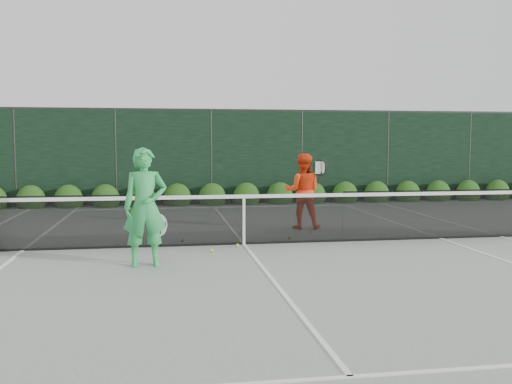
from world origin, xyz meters
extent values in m
plane|color=gray|center=(0.00, 0.00, 0.00)|extent=(80.00, 80.00, 0.00)
cube|color=black|center=(-4.20, 0.00, 0.51)|extent=(4.40, 0.01, 1.02)
cube|color=black|center=(0.00, 0.00, 0.48)|extent=(4.00, 0.01, 0.96)
cube|color=black|center=(4.20, 0.00, 0.51)|extent=(4.40, 0.01, 1.02)
cube|color=white|center=(0.00, 0.00, 0.94)|extent=(12.80, 0.03, 0.07)
cube|color=black|center=(0.00, 0.00, 0.02)|extent=(12.80, 0.02, 0.04)
cube|color=white|center=(0.00, 0.00, 0.46)|extent=(0.05, 0.03, 0.91)
imported|color=green|center=(-1.83, -1.64, 0.95)|extent=(0.73, 0.52, 1.91)
torus|color=beige|center=(-1.63, -1.54, 0.64)|extent=(0.30, 0.11, 0.30)
cylinder|color=black|center=(-1.63, -1.54, 0.40)|extent=(0.10, 0.03, 0.30)
imported|color=#F93F14|center=(1.63, 1.85, 0.87)|extent=(0.98, 0.84, 1.74)
torus|color=black|center=(1.98, 1.65, 1.42)|extent=(0.29, 0.15, 0.30)
cylinder|color=black|center=(1.98, 1.65, 1.18)|extent=(0.10, 0.03, 0.30)
cube|color=white|center=(5.49, 0.00, 0.01)|extent=(0.06, 23.77, 0.01)
cube|color=white|center=(-4.12, 0.00, 0.01)|extent=(0.06, 23.77, 0.01)
cube|color=white|center=(4.12, 0.00, 0.01)|extent=(0.06, 23.77, 0.01)
cube|color=white|center=(0.00, 11.88, 0.01)|extent=(11.03, 0.06, 0.01)
cube|color=white|center=(0.00, 6.40, 0.01)|extent=(8.23, 0.06, 0.01)
cube|color=white|center=(0.00, -6.40, 0.01)|extent=(8.23, 0.06, 0.01)
cube|color=white|center=(0.00, 0.00, 0.01)|extent=(0.06, 12.80, 0.01)
cube|color=black|center=(0.00, 7.50, 1.50)|extent=(32.00, 0.06, 3.00)
cube|color=#262826|center=(0.00, 7.50, 3.03)|extent=(32.00, 0.06, 0.06)
cylinder|color=#262826|center=(-6.00, 7.50, 1.50)|extent=(0.08, 0.08, 3.00)
cylinder|color=#262826|center=(-3.00, 7.50, 1.50)|extent=(0.08, 0.08, 3.00)
cylinder|color=#262826|center=(0.00, 7.50, 1.50)|extent=(0.08, 0.08, 3.00)
cylinder|color=#262826|center=(3.00, 7.50, 1.50)|extent=(0.08, 0.08, 3.00)
cylinder|color=#262826|center=(6.00, 7.50, 1.50)|extent=(0.08, 0.08, 3.00)
cylinder|color=#262826|center=(9.00, 7.50, 1.50)|extent=(0.08, 0.08, 3.00)
ellipsoid|color=#163C10|center=(-5.50, 7.15, 0.23)|extent=(0.86, 0.65, 0.94)
ellipsoid|color=#163C10|center=(-4.40, 7.15, 0.23)|extent=(0.86, 0.65, 0.94)
ellipsoid|color=#163C10|center=(-3.30, 7.15, 0.23)|extent=(0.86, 0.65, 0.94)
ellipsoid|color=#163C10|center=(-2.20, 7.15, 0.23)|extent=(0.86, 0.65, 0.94)
ellipsoid|color=#163C10|center=(-1.10, 7.15, 0.23)|extent=(0.86, 0.65, 0.94)
ellipsoid|color=#163C10|center=(0.00, 7.15, 0.23)|extent=(0.86, 0.65, 0.94)
ellipsoid|color=#163C10|center=(1.10, 7.15, 0.23)|extent=(0.86, 0.65, 0.94)
ellipsoid|color=#163C10|center=(2.20, 7.15, 0.23)|extent=(0.86, 0.65, 0.94)
ellipsoid|color=#163C10|center=(3.30, 7.15, 0.23)|extent=(0.86, 0.65, 0.94)
ellipsoid|color=#163C10|center=(4.40, 7.15, 0.23)|extent=(0.86, 0.65, 0.94)
ellipsoid|color=#163C10|center=(5.50, 7.15, 0.23)|extent=(0.86, 0.65, 0.94)
ellipsoid|color=#163C10|center=(6.60, 7.15, 0.23)|extent=(0.86, 0.65, 0.94)
ellipsoid|color=#163C10|center=(7.70, 7.15, 0.23)|extent=(0.86, 0.65, 0.94)
ellipsoid|color=#163C10|center=(8.80, 7.15, 0.23)|extent=(0.86, 0.65, 0.94)
ellipsoid|color=#163C10|center=(9.90, 7.15, 0.23)|extent=(0.86, 0.65, 0.94)
sphere|color=#B1DE31|center=(-0.17, -0.27, 0.03)|extent=(0.07, 0.07, 0.07)
sphere|color=#B1DE31|center=(-0.69, -0.70, 0.03)|extent=(0.07, 0.07, 0.07)
sphere|color=#B1DE31|center=(1.63, 1.10, 0.03)|extent=(0.07, 0.07, 0.07)
sphere|color=#B1DE31|center=(-1.18, 0.49, 0.03)|extent=(0.07, 0.07, 0.07)
sphere|color=#B1DE31|center=(-2.07, -0.03, 0.03)|extent=(0.07, 0.07, 0.07)
sphere|color=#B1DE31|center=(1.01, 0.45, 0.03)|extent=(0.07, 0.07, 0.07)
camera|label=1|loc=(-1.55, -10.89, 1.99)|focal=40.00mm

